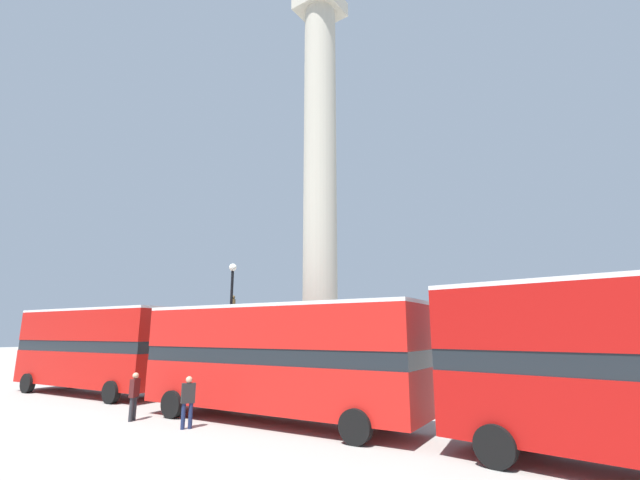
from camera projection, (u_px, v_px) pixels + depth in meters
ground_plane at (320, 399)px, 20.56m from camera, size 200.00×200.00×0.00m
monument_column at (320, 255)px, 22.06m from camera, size 6.16×6.16×23.71m
bus_a at (275, 356)px, 15.61m from camera, size 11.13×3.42×4.15m
bus_b at (94, 347)px, 22.57m from camera, size 10.33×3.52×4.38m
equestrian_statue at (231, 356)px, 29.51m from camera, size 3.29×2.38×5.74m
street_lamp at (230, 325)px, 21.49m from camera, size 0.39×0.39×6.64m
pedestrian_near_lamp at (134, 394)px, 15.73m from camera, size 0.37×0.47×1.69m
pedestrian_by_plinth at (188, 399)px, 14.42m from camera, size 0.37×0.47×1.69m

